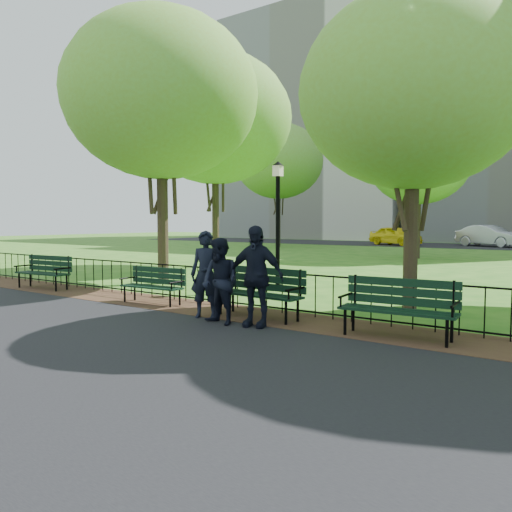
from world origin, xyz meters
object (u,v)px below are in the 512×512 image
Objects in this scene: tree_mid_w at (215,119)px; tree_far_c at (419,162)px; park_bench_main at (247,284)px; sedan_silver at (490,236)px; tree_far_w at (279,161)px; tree_near_w at (161,96)px; tree_near_e at (414,92)px; park_bench_left_b at (46,268)px; park_bench_left_a at (154,281)px; lamppost at (278,220)px; park_bench_right_a at (399,302)px; person_right at (255,276)px; taxi at (395,236)px; person_left at (206,274)px; person_mid at (220,281)px.

tree_far_c is (5.70, 9.84, -1.29)m from tree_mid_w.
tree_mid_w reaches higher than park_bench_main.
tree_far_w is at bearing 147.39° from sedan_silver.
tree_far_w is at bearing 125.47° from park_bench_main.
tree_near_e is (8.07, -0.51, -1.15)m from tree_near_w.
park_bench_left_b is at bearing -166.39° from tree_near_e.
park_bench_main is 0.40× the size of sedan_silver.
tree_near_w is 31.63m from sedan_silver.
tree_near_e reaches higher than park_bench_left_a.
tree_near_w is (-3.84, -0.76, 3.87)m from lamppost.
tree_near_e is (-0.63, 2.50, 4.09)m from park_bench_right_a.
lamppost is at bearing 106.47° from person_right.
tree_near_e is at bearing 8.05° from park_bench_left_b.
lamppost is 0.39× the size of tree_far_w.
park_bench_main is at bearing -66.35° from lamppost.
lamppost is at bearing -144.63° from taxi.
park_bench_left_a is at bearing -160.09° from sedan_silver.
tree_near_w is (-5.46, 2.94, 5.18)m from park_bench_main.
person_left is 33.44m from taxi.
park_bench_left_b is 0.97× the size of park_bench_right_a.
tree_near_w reaches higher than lamppost.
lamppost is 0.80× the size of taxi.
park_bench_left_a is at bearing -91.84° from tree_far_c.
park_bench_left_b is 0.23× the size of tree_near_w.
lamppost is (1.14, 3.68, 1.46)m from park_bench_left_a.
tree_near_w reaches higher than tree_near_e.
tree_near_e reaches higher than park_bench_left_b.
person_left is (4.89, -3.56, -4.97)m from tree_near_w.
person_left is at bearing -175.05° from park_bench_right_a.
tree_far_c is (0.59, 18.26, 4.54)m from park_bench_left_a.
person_right reaches higher than park_bench_right_a.
tree_near_e reaches higher than sedan_silver.
park_bench_left_b is 1.07× the size of person_left.
tree_near_w reaches higher than park_bench_main.
tree_mid_w reaches higher than tree_near_w.
person_mid reaches higher than park_bench_left_b.
park_bench_left_b is 1.01× the size of person_right.
tree_far_c is (-0.56, 14.58, 3.08)m from lamppost.
tree_far_c is at bearing 59.93° from tree_mid_w.
lamppost is 25.02m from tree_far_w.
park_bench_right_a is 1.10× the size of person_left.
tree_far_w is 5.73× the size of person_mid.
sedan_silver reaches higher than park_bench_left_a.
tree_near_e is at bearing -3.59° from tree_near_w.
tree_far_w reaches higher than person_right.
tree_far_w reaches higher than park_bench_left_b.
park_bench_main is 1.21× the size of person_mid.
park_bench_left_b is 10.57m from park_bench_right_a.
lamppost is 0.50× the size of tree_far_c.
park_bench_right_a is at bearing -19.09° from tree_near_w.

